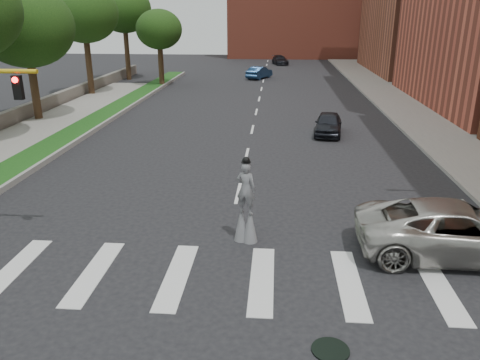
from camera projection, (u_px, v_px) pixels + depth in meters
ground_plane at (215, 297)px, 13.11m from camera, size 160.00×160.00×0.00m
grass_median at (88, 125)px, 32.67m from camera, size 2.00×60.00×0.25m
median_curb at (103, 125)px, 32.59m from camera, size 0.20×60.00×0.28m
sidewalk_right at (419, 116)px, 35.63m from camera, size 5.00×90.00×0.18m
stone_wall at (26, 112)px, 34.81m from camera, size 0.50×56.00×1.10m
manhole at (330, 350)px, 11.00m from camera, size 0.90×0.90×0.04m
building_backdrop at (304, 4)px, 82.83m from camera, size 26.00×14.00×18.00m
stilt_performer at (246, 208)px, 15.93m from camera, size 0.82×0.63×3.05m
suv_crossing at (457, 230)px, 15.07m from camera, size 6.45×3.06×1.78m
car_near at (328, 124)px, 30.37m from camera, size 2.21×4.33×1.41m
car_mid at (259, 73)px, 56.24m from camera, size 3.18×4.60×1.44m
car_far at (280, 60)px, 71.48m from camera, size 2.86×4.79×1.30m
tree_3 at (25, 26)px, 32.26m from camera, size 6.64×6.64×9.46m
tree_4 at (83, 13)px, 42.60m from camera, size 6.27×6.27×10.15m
tree_5 at (124, 9)px, 53.09m from camera, size 6.20×6.20×10.53m
tree_6 at (159, 30)px, 48.55m from camera, size 4.79×4.79×7.91m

